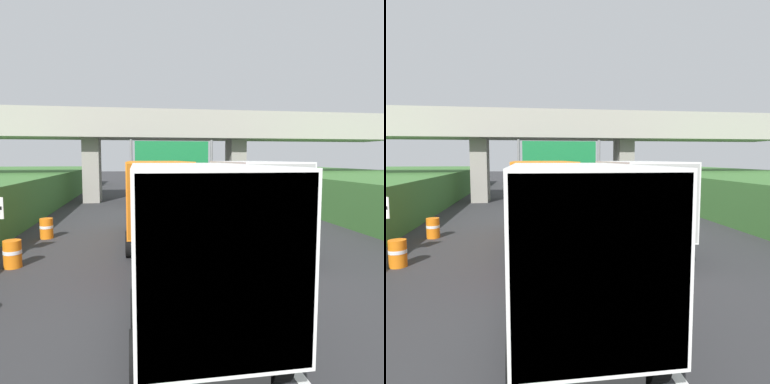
# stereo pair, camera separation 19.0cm
# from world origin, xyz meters

# --- Properties ---
(lane_centre_stripe) EXTENTS (0.20, 88.80, 0.01)m
(lane_centre_stripe) POSITION_xyz_m (0.00, 24.40, 0.00)
(lane_centre_stripe) COLOR white
(lane_centre_stripe) RESTS_ON ground
(overpass_bridge) EXTENTS (40.00, 4.80, 7.37)m
(overpass_bridge) POSITION_xyz_m (0.00, 30.50, 5.51)
(overpass_bridge) COLOR #9E998E
(overpass_bridge) RESTS_ON ground
(overhead_highway_sign) EXTENTS (5.88, 0.18, 4.87)m
(overhead_highway_sign) POSITION_xyz_m (0.00, 25.60, 3.54)
(overhead_highway_sign) COLOR slate
(overhead_highway_sign) RESTS_ON ground
(truck_white) EXTENTS (2.44, 7.30, 3.44)m
(truck_white) POSITION_xyz_m (1.84, 14.36, 1.93)
(truck_white) COLOR black
(truck_white) RESTS_ON ground
(truck_blue) EXTENTS (2.44, 7.30, 3.44)m
(truck_blue) POSITION_xyz_m (1.70, 42.96, 1.93)
(truck_blue) COLOR black
(truck_blue) RESTS_ON ground
(truck_red) EXTENTS (2.44, 7.30, 3.44)m
(truck_red) POSITION_xyz_m (-1.51, 8.14, 1.93)
(truck_red) COLOR black
(truck_red) RESTS_ON ground
(truck_orange) EXTENTS (2.44, 7.30, 3.44)m
(truck_orange) POSITION_xyz_m (-1.76, 15.66, 1.93)
(truck_orange) COLOR black
(truck_orange) RESTS_ON ground
(car_yellow) EXTENTS (1.86, 4.10, 1.72)m
(car_yellow) POSITION_xyz_m (4.94, 42.83, 0.86)
(car_yellow) COLOR gold
(car_yellow) RESTS_ON ground
(construction_barrel_1) EXTENTS (0.57, 0.57, 0.90)m
(construction_barrel_1) POSITION_xyz_m (-6.59, 12.74, 0.46)
(construction_barrel_1) COLOR orange
(construction_barrel_1) RESTS_ON ground
(construction_barrel_2) EXTENTS (0.57, 0.57, 0.90)m
(construction_barrel_2) POSITION_xyz_m (-6.54, 16.99, 0.46)
(construction_barrel_2) COLOR orange
(construction_barrel_2) RESTS_ON ground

